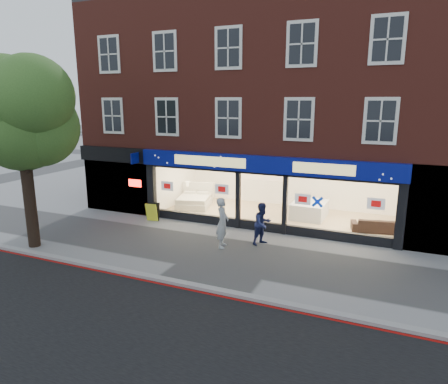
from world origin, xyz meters
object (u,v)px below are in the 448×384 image
Objects in this scene: mattress_stack at (309,210)px; a_board at (153,212)px; sofa at (375,225)px; pedestrian_grey at (222,223)px; display_bed at (194,200)px; pedestrian_blue at (263,224)px.

a_board is (-6.69, -3.14, -0.04)m from mattress_stack.
sofa is 1.00× the size of pedestrian_grey.
pedestrian_grey is at bearing -66.32° from display_bed.
sofa is at bearing -18.53° from display_bed.
display_bed is 8.96m from sofa.
sofa is at bearing -22.83° from pedestrian_blue.
pedestrian_blue is (4.92, -3.71, 0.42)m from display_bed.
mattress_stack is at bearing 17.29° from a_board.
a_board is at bearing 110.48° from pedestrian_blue.
pedestrian_grey is 1.16× the size of pedestrian_blue.
a_board reaches higher than mattress_stack.
pedestrian_grey reaches higher than display_bed.
display_bed is 2.68× the size of a_board.
pedestrian_blue is at bearing -17.15° from a_board.
pedestrian_grey is (-2.34, -4.94, 0.50)m from mattress_stack.
sofa is (3.00, -1.00, -0.09)m from mattress_stack.
mattress_stack reaches higher than sofa.
a_board is 5.77m from pedestrian_blue.
sofa is 5.07m from pedestrian_blue.
display_bed is at bearing -16.15° from sofa.
a_board is at bearing 56.73° from pedestrian_grey.
a_board is at bearing 0.38° from sofa.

